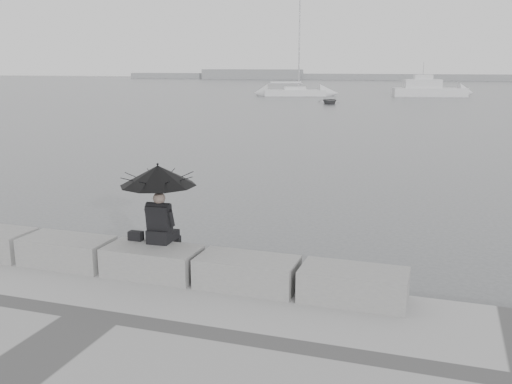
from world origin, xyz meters
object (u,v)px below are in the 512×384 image
(seated_person, at_px, (158,184))
(motor_cruiser, at_px, (429,90))
(dinghy, at_px, (329,101))
(sailboat_left, at_px, (295,92))

(seated_person, bearing_deg, motor_cruiser, 84.36)
(seated_person, bearing_deg, dinghy, 94.20)
(sailboat_left, bearing_deg, motor_cruiser, -3.78)
(seated_person, relative_size, motor_cruiser, 0.14)
(dinghy, bearing_deg, seated_person, -95.47)
(seated_person, height_order, sailboat_left, sailboat_left)
(motor_cruiser, bearing_deg, dinghy, -130.85)
(sailboat_left, distance_m, dinghy, 15.80)
(seated_person, xyz_separation_m, motor_cruiser, (2.33, 70.21, -1.14))
(seated_person, height_order, motor_cruiser, motor_cruiser)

